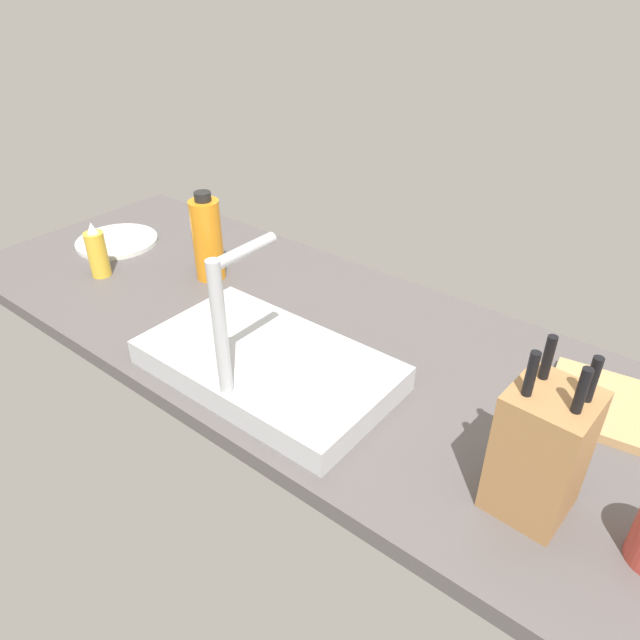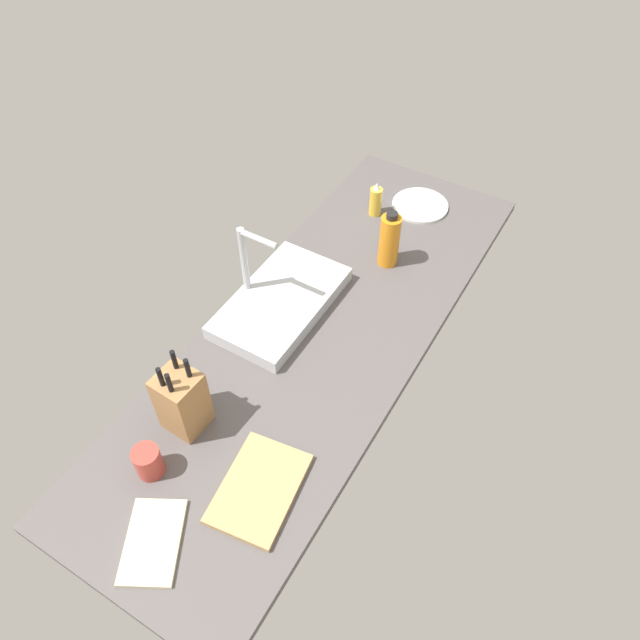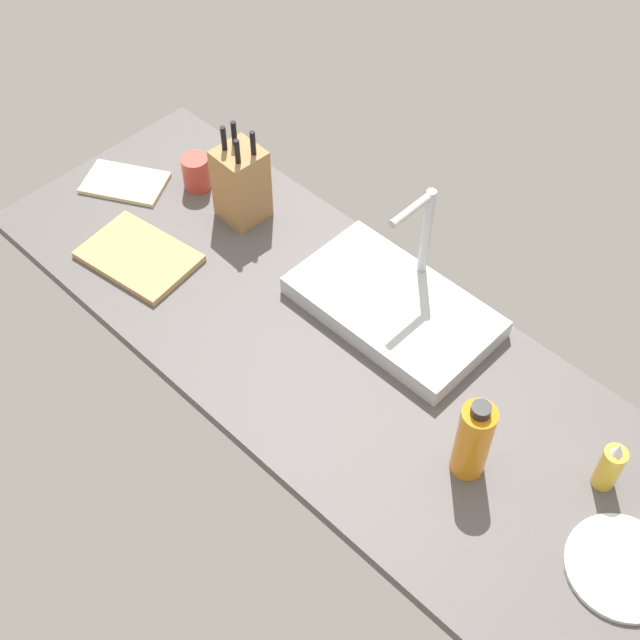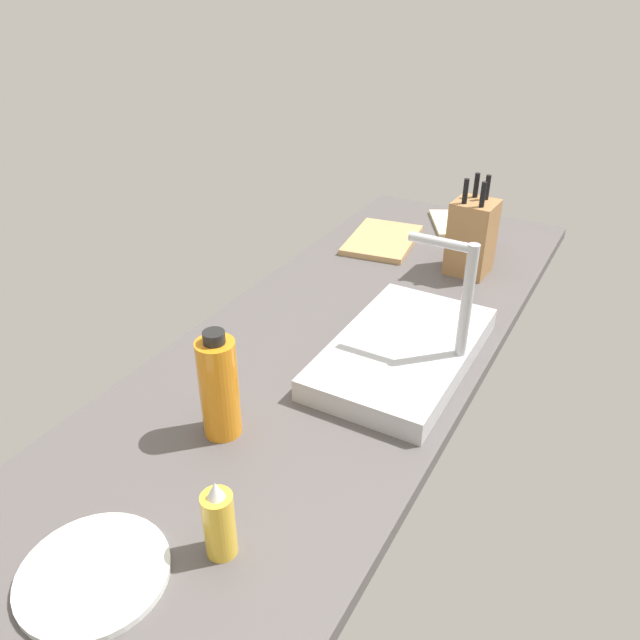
{
  "view_description": "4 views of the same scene",
  "coord_description": "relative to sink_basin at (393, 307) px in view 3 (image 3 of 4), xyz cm",
  "views": [
    {
      "loc": [
        -62.98,
        81.52,
        75.01
      ],
      "look_at": [
        -0.15,
        2.58,
        10.2
      ],
      "focal_mm": 32.82,
      "sensor_mm": 36.0,
      "label": 1
    },
    {
      "loc": [
        -111.15,
        -66.27,
        155.82
      ],
      "look_at": [
        -0.64,
        -0.39,
        9.15
      ],
      "focal_mm": 33.72,
      "sensor_mm": 36.0,
      "label": 2
    },
    {
      "loc": [
        82.35,
        -91.76,
        163.63
      ],
      "look_at": [
        -4.62,
        -2.33,
        12.1
      ],
      "focal_mm": 47.95,
      "sensor_mm": 36.0,
      "label": 3
    },
    {
      "loc": [
        113.04,
        57.61,
        83.85
      ],
      "look_at": [
        5.7,
        -2.61,
        10.85
      ],
      "focal_mm": 35.03,
      "sensor_mm": 36.0,
      "label": 4
    }
  ],
  "objects": [
    {
      "name": "countertop_slab",
      "position": [
        -1.77,
        -16.59,
        -4.34
      ],
      "size": [
        197.54,
        67.89,
        3.5
      ],
      "primitive_type": "cube",
      "color": "#514C4C",
      "rests_on": "ground"
    },
    {
      "name": "sink_basin",
      "position": [
        0.0,
        0.0,
        0.0
      ],
      "size": [
        49.36,
        28.43,
        5.17
      ],
      "primitive_type": "cube",
      "color": "#B7BABF",
      "rests_on": "countertop_slab"
    },
    {
      "name": "faucet",
      "position": [
        -1.17,
        10.84,
        15.45
      ],
      "size": [
        5.5,
        14.72,
        30.77
      ],
      "color": "#B7BABF",
      "rests_on": "countertop_slab"
    },
    {
      "name": "knife_block",
      "position": [
        -52.07,
        -1.48,
        8.29
      ],
      "size": [
        11.8,
        11.96,
        28.02
      ],
      "rotation": [
        0.0,
        0.0,
        -0.05
      ],
      "color": "#9E7042",
      "rests_on": "countertop_slab"
    },
    {
      "name": "cutting_board",
      "position": [
        -59.06,
        -31.69,
        -1.69
      ],
      "size": [
        31.12,
        23.48,
        1.8
      ],
      "primitive_type": "cube",
      "rotation": [
        0.0,
        0.0,
        0.14
      ],
      "color": "tan",
      "rests_on": "countertop_slab"
    },
    {
      "name": "soap_bottle",
      "position": [
        61.92,
        -4.09,
        3.74
      ],
      "size": [
        4.93,
        4.93,
        14.48
      ],
      "color": "gold",
      "rests_on": "countertop_slab"
    },
    {
      "name": "water_bottle",
      "position": [
        39.16,
        -20.98,
        7.96
      ],
      "size": [
        7.38,
        7.38,
        22.58
      ],
      "color": "orange",
      "rests_on": "countertop_slab"
    },
    {
      "name": "dinner_plate",
      "position": [
        75.07,
        -17.91,
        -1.99
      ],
      "size": [
        22.57,
        22.57,
        1.2
      ],
      "primitive_type": "cylinder",
      "color": "silver",
      "rests_on": "countertop_slab"
    },
    {
      "name": "dish_towel",
      "position": [
        -84.7,
        -16.61,
        -1.99
      ],
      "size": [
        26.25,
        22.93,
        1.2
      ],
      "primitive_type": "cube",
      "rotation": [
        0.0,
        0.0,
        0.51
      ],
      "color": "beige",
      "rests_on": "countertop_slab"
    },
    {
      "name": "coffee_mug",
      "position": [
        -69.53,
        -2.83,
        2.33
      ],
      "size": [
        7.57,
        7.57,
        9.83
      ],
      "primitive_type": "cylinder",
      "color": "#B23D33",
      "rests_on": "countertop_slab"
    }
  ]
}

